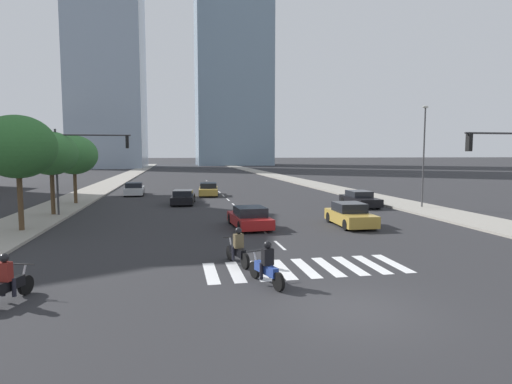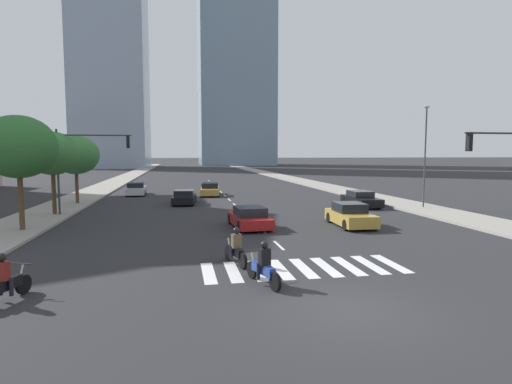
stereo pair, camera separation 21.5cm
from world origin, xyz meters
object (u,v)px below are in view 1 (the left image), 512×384
sedan_red_4 (250,218)px  sedan_gold_5 (350,215)px  street_tree_second (51,154)px  sedan_gold_0 (208,190)px  motorcycle_trailing (8,283)px  motorcycle_lead (238,250)px  motorcycle_third (266,267)px  traffic_signal_near (506,161)px  street_tree_nearest (18,147)px  sedan_silver_2 (134,189)px  sedan_black_3 (360,199)px  street_tree_third (74,155)px  street_lamp_east (424,149)px  sedan_black_1 (183,197)px  traffic_signal_far (85,156)px

sedan_red_4 → sedan_gold_5: bearing=-98.3°
street_tree_second → sedan_red_4: bearing=-28.8°
sedan_gold_0 → motorcycle_trailing: bearing=169.8°
sedan_gold_0 → motorcycle_lead: bearing=-177.1°
motorcycle_third → motorcycle_lead: bearing=-5.5°
traffic_signal_near → street_tree_nearest: street_tree_nearest is taller
motorcycle_third → sedan_gold_5: 12.54m
sedan_red_4 → sedan_silver_2: bearing=18.6°
sedan_gold_0 → sedan_silver_2: (-7.58, 1.79, -0.00)m
sedan_silver_2 → sedan_gold_5: 26.09m
sedan_silver_2 → street_tree_second: 15.25m
sedan_black_3 → sedan_gold_5: bearing=-26.5°
motorcycle_trailing → street_tree_third: street_tree_third is taller
street_lamp_east → sedan_black_3: bearing=151.5°
sedan_black_1 → street_tree_third: 9.76m
sedan_gold_0 → street_tree_second: 17.45m
sedan_black_1 → street_tree_nearest: (-8.98, -11.60, 4.13)m
sedan_gold_5 → street_tree_nearest: bearing=-92.3°
sedan_black_3 → street_lamp_east: street_lamp_east is taller
sedan_black_1 → sedan_black_3: 14.92m
motorcycle_lead → traffic_signal_far: (-8.45, 14.63, 3.62)m
motorcycle_trailing → motorcycle_lead: bearing=-48.3°
traffic_signal_far → street_tree_nearest: size_ratio=0.93×
sedan_black_1 → street_tree_third: bearing=88.3°
sedan_black_3 → traffic_signal_far: bearing=-84.6°
motorcycle_lead → sedan_red_4: bearing=-28.4°
sedan_gold_5 → traffic_signal_far: size_ratio=0.73×
sedan_black_1 → motorcycle_lead: bearing=-169.6°
sedan_black_3 → street_lamp_east: size_ratio=0.61×
sedan_black_3 → traffic_signal_near: bearing=8.1°
motorcycle_trailing → street_tree_second: bearing=30.6°
motorcycle_lead → motorcycle_third: (0.57, -2.67, -0.00)m
motorcycle_lead → street_tree_second: (-10.71, 14.90, 3.75)m
sedan_gold_0 → traffic_signal_far: (-9.42, -12.69, 3.59)m
motorcycle_trailing → sedan_black_3: bearing=-26.7°
street_tree_nearest → street_tree_third: size_ratio=1.10×
motorcycle_third → street_tree_second: street_tree_second is taller
sedan_gold_5 → street_tree_second: bearing=-110.0°
motorcycle_lead → sedan_black_3: (12.54, 16.04, 0.01)m
sedan_red_4 → street_tree_second: 14.85m
street_tree_nearest → street_tree_third: 12.76m
sedan_black_1 → sedan_red_4: 12.91m
motorcycle_trailing → sedan_gold_5: bearing=-36.1°
motorcycle_trailing → sedan_gold_5: size_ratio=0.46×
motorcycle_lead → traffic_signal_near: 14.70m
sedan_black_3 → street_tree_second: size_ratio=0.84×
street_lamp_east → sedan_gold_5: bearing=-144.4°
motorcycle_lead → street_tree_third: street_tree_third is taller
motorcycle_lead → sedan_silver_2: (-6.61, 29.11, 0.03)m
sedan_silver_2 → sedan_gold_5: (14.57, -21.65, 0.02)m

